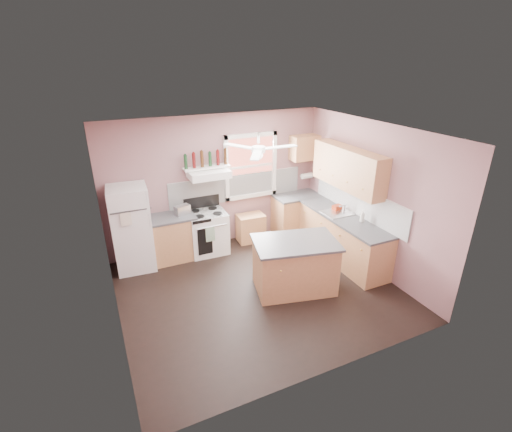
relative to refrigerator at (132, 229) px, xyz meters
name	(u,v)px	position (x,y,z in m)	size (l,w,h in m)	color
floor	(258,290)	(1.77, -1.66, -0.80)	(4.50, 4.50, 0.00)	black
ceiling	(258,132)	(1.77, -1.66, 1.90)	(4.50, 4.50, 0.00)	white
wall_back	(216,182)	(1.77, 0.37, 0.55)	(4.50, 0.05, 2.70)	#8A6163
wall_right	(372,197)	(4.05, -1.66, 0.55)	(0.05, 4.00, 2.70)	#8A6163
wall_left	(105,247)	(-0.50, -1.66, 0.55)	(0.05, 4.00, 2.70)	#8A6163
backsplash_back	(237,187)	(2.22, 0.33, 0.37)	(2.90, 0.03, 0.55)	white
backsplash_right	(358,201)	(4.01, -1.36, 0.37)	(0.03, 2.60, 0.55)	white
window_view	(250,166)	(2.52, 0.32, 0.80)	(1.00, 0.02, 1.20)	brown
window_frame	(251,166)	(2.52, 0.30, 0.80)	(1.16, 0.07, 1.36)	white
refrigerator	(132,229)	(0.00, 0.00, 0.00)	(0.68, 0.66, 1.61)	white
base_cabinet_left	(172,239)	(0.71, 0.04, -0.37)	(0.90, 0.60, 0.86)	#A77345
counter_left	(170,217)	(0.71, 0.04, 0.08)	(0.92, 0.62, 0.04)	#3E3E40
toaster	(182,210)	(0.96, 0.04, 0.19)	(0.28, 0.16, 0.18)	silver
stove	(208,232)	(1.43, 0.02, -0.37)	(0.74, 0.64, 0.86)	white
range_hood	(209,174)	(1.54, 0.09, 0.82)	(0.78, 0.50, 0.14)	white
bottle_shelf	(207,167)	(1.54, 0.21, 0.92)	(0.90, 0.26, 0.03)	white
cart	(251,228)	(2.42, 0.09, -0.52)	(0.57, 0.38, 0.57)	#A77345
base_cabinet_corner	(297,215)	(3.52, 0.04, -0.37)	(1.00, 0.60, 0.86)	#A77345
base_cabinet_right	(342,239)	(3.72, -1.36, -0.37)	(0.60, 2.20, 0.86)	#A77345
counter_corner	(297,196)	(3.52, 0.04, 0.08)	(1.02, 0.62, 0.04)	#3E3E40
counter_right	(344,218)	(3.71, -1.36, 0.08)	(0.62, 2.22, 0.04)	#3E3E40
sink	(338,213)	(3.71, -1.16, 0.09)	(0.55, 0.45, 0.03)	silver
faucet	(345,208)	(3.87, -1.16, 0.17)	(0.03, 0.03, 0.14)	silver
upper_cabinet_right	(348,168)	(3.85, -1.16, 0.98)	(0.33, 1.80, 0.76)	#A77345
upper_cabinet_corner	(305,148)	(3.72, 0.17, 1.10)	(0.60, 0.33, 0.52)	#A77345
paper_towel	(307,176)	(3.84, 0.20, 0.45)	(0.12, 0.12, 0.26)	white
island	(295,266)	(2.36, -1.86, -0.37)	(1.30, 0.82, 0.86)	#A77345
island_top	(296,243)	(2.36, -1.86, 0.08)	(1.37, 0.90, 0.04)	#3E3E40
ceiling_fan_hub	(258,149)	(1.77, -1.66, 1.65)	(0.20, 0.20, 0.08)	white
soap_bottle	(362,216)	(3.86, -1.69, 0.21)	(0.09, 0.09, 0.22)	silver
red_caddy	(337,207)	(3.79, -1.02, 0.15)	(0.18, 0.12, 0.10)	#A02A0D
wine_bottles	(206,159)	(1.55, 0.21, 1.08)	(0.86, 0.06, 0.31)	#143819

